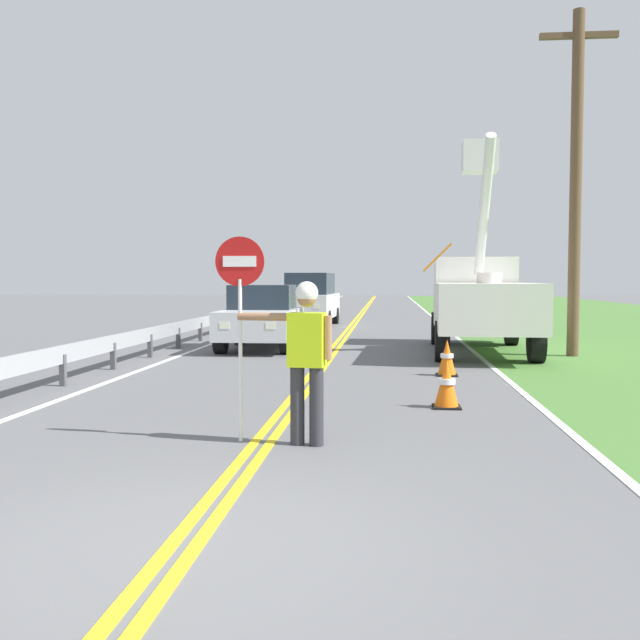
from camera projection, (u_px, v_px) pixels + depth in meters
ground_plane at (185, 545)px, 4.98m from camera, size 160.00×160.00×0.00m
centerline_yellow_left at (344, 332)px, 24.87m from camera, size 0.11×110.00×0.01m
centerline_yellow_right at (350, 332)px, 24.85m from camera, size 0.11×110.00×0.01m
edge_line_right at (452, 333)px, 24.52m from camera, size 0.12×110.00×0.01m
edge_line_left at (245, 332)px, 25.20m from camera, size 0.12×110.00×0.01m
flagger_worker at (306, 352)px, 7.93m from camera, size 1.08×0.31×1.83m
stop_sign_paddle at (240, 292)px, 8.07m from camera, size 0.56×0.04×2.33m
utility_bucket_truck at (480, 296)px, 18.43m from camera, size 2.91×6.89×5.45m
oncoming_sedan_nearest at (262, 318)px, 19.02m from camera, size 1.97×4.13×1.70m
oncoming_suv_second at (311, 299)px, 28.52m from camera, size 2.05×4.67×2.10m
utility_pole_near at (576, 177)px, 16.99m from camera, size 1.80×0.28×8.18m
traffic_cone_lead at (447, 385)px, 10.28m from camera, size 0.40×0.40×0.70m
traffic_cone_mid at (447, 358)px, 13.72m from camera, size 0.40×0.40×0.70m
guardrail_left_shoulder at (190, 326)px, 20.32m from camera, size 0.10×32.00×0.71m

